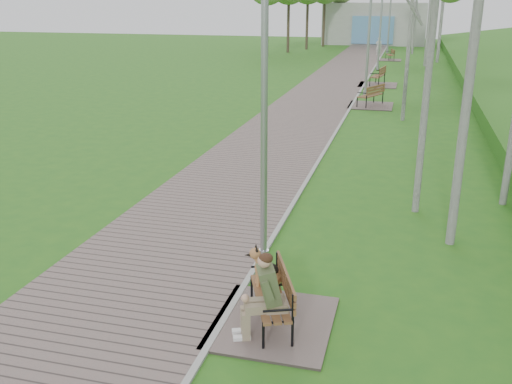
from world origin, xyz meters
The scene contains 14 objects.
ground centered at (0.00, 0.00, 0.00)m, with size 120.00×120.00×0.00m, color #27611C.
walkway centered at (-1.75, 21.50, 0.02)m, with size 3.50×67.00×0.04m, color #6F5F59.
kerb centered at (0.00, 21.50, 0.03)m, with size 0.10×67.00×0.05m, color #999993.
building_north centered at (-1.50, 50.97, 1.99)m, with size 10.00×5.20×4.00m.
bench_main centered at (0.64, -2.89, 0.42)m, with size 1.71×1.90×1.49m.
bench_second centered at (0.78, 15.48, 0.22)m, with size 1.89×2.10×1.16m.
bench_third centered at (0.69, 21.89, 0.23)m, with size 2.02×2.25×1.24m.
bench_far centered at (0.79, 35.31, 0.18)m, with size 1.62×1.80×1.00m.
lamp_post_near centered at (0.10, -0.97, 2.33)m, with size 0.19×0.19×4.99m.
lamp_post_second centered at (0.37, 17.89, 2.49)m, with size 0.21×0.21×5.34m.
lamp_post_third centered at (0.29, 28.68, 2.62)m, with size 0.22×0.22×5.61m.
lamp_post_far centered at (0.32, 41.24, 2.71)m, with size 0.22×0.22×5.79m.
pedestrian_near centered at (-0.30, 39.05, 0.73)m, with size 0.53×0.35×1.45m, color silver.
pedestrian_far centered at (-3.20, 49.14, 0.73)m, with size 0.71×0.55×1.45m, color #9D9389.
Camera 1 is at (2.37, -9.98, 4.58)m, focal length 40.00 mm.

